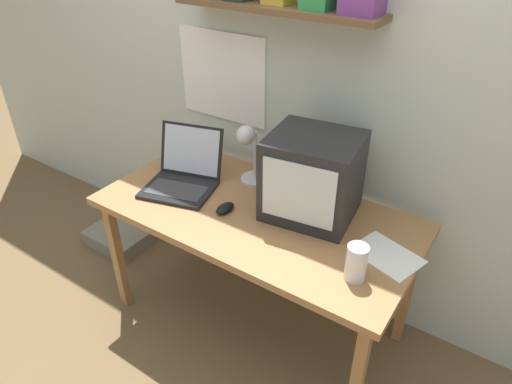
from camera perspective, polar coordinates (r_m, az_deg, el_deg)
ground_plane at (r=2.54m, az=0.00°, el=-15.54°), size 12.00×12.00×0.00m
back_wall at (r=2.17m, az=6.75°, el=16.67°), size 5.60×0.24×2.60m
corner_desk at (r=2.11m, az=0.00°, el=-3.73°), size 1.46×0.73×0.71m
crt_monitor at (r=1.98m, az=7.09°, el=1.94°), size 0.42×0.39×0.37m
laptop at (r=2.26m, az=-8.97°, el=2.48°), size 0.41×0.41×0.27m
desk_lamp at (r=2.19m, az=-0.85°, el=5.32°), size 0.15×0.17×0.31m
juice_glass at (r=1.72m, az=12.40°, el=-8.80°), size 0.08×0.08×0.15m
computer_mouse at (r=2.07m, az=-3.89°, el=-2.03°), size 0.06×0.11×0.03m
printed_handout at (r=1.89m, az=16.00°, el=-7.60°), size 0.30×0.25×0.00m
loose_paper_near_laptop at (r=2.50m, az=-8.22°, el=3.87°), size 0.35×0.30×0.00m
floor_cushion at (r=3.14m, az=-16.17°, el=-4.99°), size 0.38×0.38×0.10m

